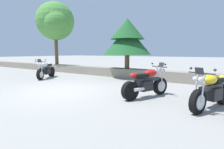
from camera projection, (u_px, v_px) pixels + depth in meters
ground_plane at (61, 90)px, 7.20m from camera, size 120.00×120.00×0.00m
stone_wall at (122, 73)px, 11.11m from camera, size 36.00×0.80×0.55m
motorcycle_silver_near_left at (46, 70)px, 10.56m from camera, size 1.17×1.89×1.18m
motorcycle_red_centre at (147, 83)px, 6.09m from camera, size 1.01×1.98×1.18m
motorcycle_yellow_far_right at (212, 91)px, 4.82m from camera, size 0.98×1.99×1.18m
leafy_tree_far_left at (56, 22)px, 14.30m from camera, size 3.22×3.07×5.07m
pine_tree_mid_left at (127, 37)px, 10.70m from camera, size 2.87×2.87×3.02m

